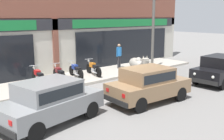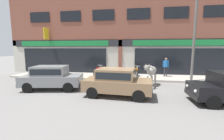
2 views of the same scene
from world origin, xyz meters
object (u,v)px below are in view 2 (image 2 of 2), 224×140
(motorcycle_0, at_px, (98,71))
(cow, at_px, (151,71))
(utility_pole, at_px, (194,39))
(car_2, at_px, (117,81))
(pedestrian, at_px, (166,65))
(motorcycle_2, at_px, (123,72))
(motorcycle_3, at_px, (136,72))
(car_0, at_px, (52,76))
(motorcycle_1, at_px, (110,72))

(motorcycle_0, bearing_deg, cow, -31.28)
(motorcycle_0, distance_m, utility_pole, 8.00)
(car_2, xyz_separation_m, motorcycle_0, (-2.33, 5.20, -0.28))
(cow, bearing_deg, pedestrian, 63.37)
(utility_pole, bearing_deg, motorcycle_2, 167.78)
(motorcycle_3, distance_m, utility_pole, 4.99)
(motorcycle_2, bearing_deg, utility_pole, -12.22)
(car_0, xyz_separation_m, utility_pole, (9.25, 3.40, 2.39))
(motorcycle_0, bearing_deg, motorcycle_2, 0.23)
(car_2, height_order, pedestrian, pedestrian)
(motorcycle_1, height_order, motorcycle_3, same)
(cow, distance_m, pedestrian, 3.38)
(utility_pole, bearing_deg, cow, -153.67)
(car_2, distance_m, motorcycle_0, 5.71)
(cow, distance_m, car_2, 3.27)
(car_0, distance_m, motorcycle_1, 5.23)
(car_0, bearing_deg, motorcycle_0, 68.46)
(car_2, relative_size, motorcycle_2, 2.06)
(motorcycle_0, distance_m, pedestrian, 5.92)
(utility_pole, bearing_deg, motorcycle_1, 171.48)
(motorcycle_0, relative_size, utility_pole, 0.30)
(motorcycle_0, bearing_deg, utility_pole, -8.53)
(motorcycle_0, distance_m, motorcycle_2, 2.25)
(car_0, relative_size, motorcycle_2, 2.11)
(motorcycle_3, bearing_deg, utility_pole, -12.91)
(cow, relative_size, pedestrian, 1.27)
(pedestrian, bearing_deg, motorcycle_2, -174.41)
(motorcycle_0, xyz_separation_m, motorcycle_2, (2.25, 0.01, 0.00))
(car_0, distance_m, pedestrian, 9.09)
(motorcycle_0, relative_size, pedestrian, 1.13)
(car_2, xyz_separation_m, pedestrian, (3.54, 5.57, 0.32))
(car_0, bearing_deg, motorcycle_1, 56.54)
(car_0, height_order, motorcycle_2, car_0)
(car_0, relative_size, motorcycle_1, 2.11)
(motorcycle_1, xyz_separation_m, motorcycle_2, (1.16, 0.17, 0.00))
(cow, relative_size, motorcycle_2, 1.13)
(cow, height_order, motorcycle_3, cow)
(motorcycle_0, bearing_deg, motorcycle_3, -3.01)
(car_2, bearing_deg, motorcycle_2, 90.88)
(cow, distance_m, car_0, 6.43)
(motorcycle_0, relative_size, motorcycle_2, 1.00)
(motorcycle_2, bearing_deg, cow, -51.58)
(car_2, bearing_deg, motorcycle_0, 114.17)
(cow, xyz_separation_m, motorcycle_1, (-3.27, 2.49, -0.47))
(car_0, xyz_separation_m, motorcycle_1, (2.88, 4.35, -0.28))
(cow, distance_m, motorcycle_0, 5.13)
(car_2, relative_size, motorcycle_3, 2.07)
(car_2, xyz_separation_m, motorcycle_3, (1.02, 5.03, -0.28))
(car_2, xyz_separation_m, utility_pole, (5.13, 4.08, 2.39))
(cow, relative_size, car_2, 0.55)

